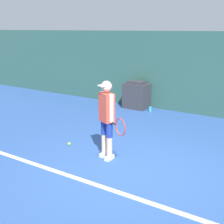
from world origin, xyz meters
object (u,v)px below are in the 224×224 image
at_px(tennis_player, 107,116).
at_px(water_bottle, 150,109).
at_px(tennis_ball, 69,144).
at_px(covered_chair, 136,95).

relative_size(tennis_player, water_bottle, 7.90).
distance_m(tennis_ball, covered_chair, 4.05).
distance_m(tennis_player, covered_chair, 4.46).
xyz_separation_m(tennis_player, covered_chair, (-1.62, 4.12, -0.48)).
bearing_deg(covered_chair, tennis_ball, -83.74).
xyz_separation_m(covered_chair, water_bottle, (0.64, -0.19, -0.35)).
height_order(tennis_ball, water_bottle, water_bottle).
bearing_deg(tennis_ball, covered_chair, 96.26).
relative_size(covered_chair, water_bottle, 4.49).
xyz_separation_m(tennis_player, tennis_ball, (-1.18, 0.12, -0.89)).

